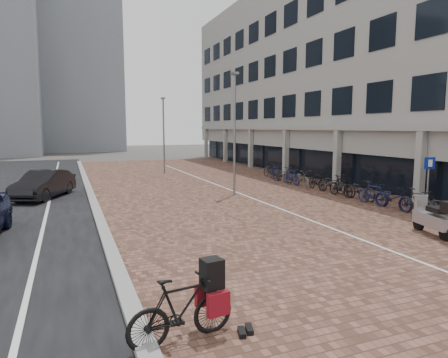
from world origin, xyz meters
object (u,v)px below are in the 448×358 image
at_px(car_dark, 44,184).
at_px(parking_sign, 429,176).
at_px(scooter_front, 433,217).
at_px(hero_bike, 182,308).

distance_m(car_dark, parking_sign, 17.49).
bearing_deg(scooter_front, hero_bike, -147.35).
bearing_deg(hero_bike, parking_sign, -71.94).
xyz_separation_m(scooter_front, parking_sign, (2.84, 2.73, 0.87)).
bearing_deg(parking_sign, scooter_front, -125.07).
bearing_deg(car_dark, hero_bike, -55.20).
bearing_deg(car_dark, scooter_front, -20.81).
bearing_deg(hero_bike, scooter_front, -78.91).
xyz_separation_m(hero_bike, parking_sign, (12.00, 5.97, 0.92)).
relative_size(car_dark, hero_bike, 2.20).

